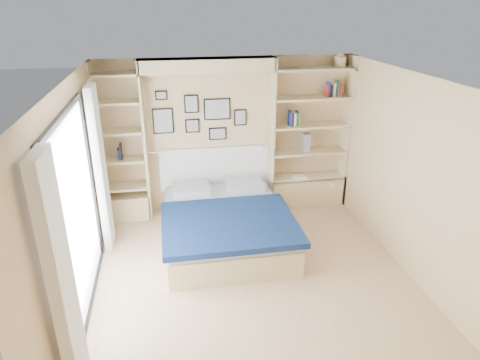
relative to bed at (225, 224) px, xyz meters
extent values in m
plane|color=tan|center=(0.21, -1.06, -0.28)|extent=(4.50, 4.50, 0.00)
plane|color=tan|center=(0.21, 1.19, 0.97)|extent=(4.00, 0.00, 4.00)
plane|color=tan|center=(0.21, -3.31, 0.97)|extent=(4.00, 0.00, 4.00)
plane|color=tan|center=(-1.79, -1.06, 0.97)|extent=(0.00, 4.50, 4.50)
plane|color=tan|center=(2.21, -1.06, 0.97)|extent=(0.00, 4.50, 4.50)
plane|color=white|center=(0.21, -1.06, 2.22)|extent=(4.50, 4.50, 0.00)
cube|color=tan|center=(-1.09, 1.01, 0.97)|extent=(0.04, 0.35, 2.50)
cube|color=tan|center=(0.91, 1.01, 0.97)|extent=(0.04, 0.35, 2.50)
cube|color=tan|center=(-0.09, 1.01, 2.12)|extent=(2.00, 0.35, 0.20)
cube|color=tan|center=(2.19, 1.01, 0.97)|extent=(0.04, 0.35, 2.50)
cube|color=tan|center=(-1.77, 1.01, 0.97)|extent=(0.04, 0.35, 2.50)
cube|color=tan|center=(1.56, 1.01, -0.03)|extent=(1.30, 0.35, 0.50)
cube|color=tan|center=(-1.44, 1.01, -0.08)|extent=(0.70, 0.35, 0.40)
cube|color=black|center=(-1.76, -1.06, 1.95)|extent=(0.04, 2.08, 0.06)
cube|color=black|center=(-1.76, -1.06, -0.25)|extent=(0.04, 2.08, 0.06)
cube|color=black|center=(-1.76, -2.08, 0.82)|extent=(0.04, 0.06, 2.20)
cube|color=black|center=(-1.76, -0.04, 0.82)|extent=(0.04, 0.06, 2.20)
cube|color=silver|center=(-1.77, -1.06, 0.84)|extent=(0.01, 2.00, 2.20)
cube|color=white|center=(-1.67, -2.36, 0.87)|extent=(0.10, 0.45, 2.30)
cube|color=white|center=(-1.67, 0.24, 0.87)|extent=(0.10, 0.45, 2.30)
cube|color=tan|center=(1.56, 1.01, 0.22)|extent=(1.30, 0.35, 0.04)
cube|color=tan|center=(1.56, 1.01, 0.67)|extent=(1.30, 0.35, 0.04)
cube|color=tan|center=(1.56, 1.01, 1.12)|extent=(1.30, 0.35, 0.04)
cube|color=tan|center=(1.56, 1.01, 1.57)|extent=(1.30, 0.35, 0.04)
cube|color=tan|center=(1.56, 1.01, 2.02)|extent=(1.30, 0.35, 0.04)
cube|color=tan|center=(-1.44, 1.01, 0.27)|extent=(0.70, 0.35, 0.04)
cube|color=tan|center=(-1.44, 1.01, 0.72)|extent=(0.70, 0.35, 0.04)
cube|color=tan|center=(-1.44, 1.01, 1.17)|extent=(0.70, 0.35, 0.04)
cube|color=tan|center=(-1.44, 1.01, 1.62)|extent=(0.70, 0.35, 0.04)
cube|color=tan|center=(-1.44, 1.01, 2.02)|extent=(0.70, 0.35, 0.04)
cube|color=tan|center=(0.00, -0.01, -0.10)|extent=(1.70, 2.13, 0.37)
cube|color=#AAB1BA|center=(0.00, -0.01, 0.14)|extent=(1.66, 2.09, 0.10)
cube|color=#0D1F43|center=(0.00, -0.38, 0.21)|extent=(1.80, 1.49, 0.08)
cube|color=#AAB1BA|center=(-0.43, 0.75, 0.25)|extent=(0.59, 0.43, 0.12)
cube|color=#AAB1BA|center=(0.43, 0.75, 0.25)|extent=(0.59, 0.43, 0.12)
cube|color=white|center=(0.00, 1.16, 0.44)|extent=(1.80, 0.04, 0.70)
cube|color=black|center=(-0.79, 1.16, 1.27)|extent=(0.32, 0.02, 0.40)
cube|color=gray|center=(-0.79, 1.15, 1.27)|extent=(0.28, 0.01, 0.36)
cube|color=black|center=(-0.34, 1.16, 1.52)|extent=(0.22, 0.02, 0.28)
cube|color=gray|center=(-0.34, 1.15, 1.52)|extent=(0.18, 0.01, 0.24)
cube|color=black|center=(-0.34, 1.16, 1.17)|extent=(0.22, 0.02, 0.22)
cube|color=gray|center=(-0.34, 1.15, 1.17)|extent=(0.18, 0.01, 0.18)
cube|color=black|center=(0.06, 1.16, 1.42)|extent=(0.42, 0.02, 0.34)
cube|color=gray|center=(0.06, 1.15, 1.42)|extent=(0.38, 0.01, 0.30)
cube|color=black|center=(0.06, 1.16, 1.02)|extent=(0.28, 0.02, 0.20)
cube|color=gray|center=(0.06, 1.15, 1.02)|extent=(0.24, 0.01, 0.16)
cube|color=black|center=(0.43, 1.16, 1.27)|extent=(0.20, 0.02, 0.26)
cube|color=gray|center=(0.43, 1.15, 1.27)|extent=(0.16, 0.01, 0.22)
cube|color=black|center=(-0.79, 1.16, 1.67)|extent=(0.18, 0.02, 0.14)
cube|color=gray|center=(-0.79, 1.15, 1.67)|extent=(0.14, 0.01, 0.10)
cylinder|color=silver|center=(-0.95, 0.94, 0.84)|extent=(0.20, 0.02, 0.02)
cone|color=white|center=(-0.85, 0.94, 0.82)|extent=(0.13, 0.12, 0.15)
cylinder|color=silver|center=(0.77, 0.94, 0.84)|extent=(0.20, 0.02, 0.02)
cone|color=white|center=(0.67, 0.94, 0.82)|extent=(0.13, 0.12, 0.15)
cube|color=navy|center=(1.21, 1.01, 1.26)|extent=(0.03, 0.15, 0.24)
cube|color=black|center=(1.24, 1.01, 1.24)|extent=(0.03, 0.15, 0.20)
cube|color=beige|center=(1.28, 1.01, 1.24)|extent=(0.04, 0.15, 0.21)
cube|color=#26593F|center=(1.33, 1.01, 1.25)|extent=(0.03, 0.15, 0.23)
cube|color=#A51E1E|center=(1.80, 1.01, 1.67)|extent=(0.02, 0.15, 0.17)
cube|color=navy|center=(1.82, 1.01, 1.70)|extent=(0.03, 0.15, 0.23)
cube|color=black|center=(1.85, 1.01, 1.68)|extent=(0.03, 0.15, 0.18)
cube|color=#BFB28C|center=(1.90, 1.01, 1.69)|extent=(0.04, 0.15, 0.20)
cube|color=#26593F|center=(1.96, 1.01, 1.71)|extent=(0.03, 0.15, 0.25)
cube|color=#A51E1E|center=(2.00, 1.01, 1.69)|extent=(0.03, 0.15, 0.20)
cube|color=navy|center=(-1.50, 1.01, 0.82)|extent=(0.02, 0.15, 0.17)
cube|color=black|center=(-1.46, 1.01, 0.86)|extent=(0.03, 0.15, 0.25)
cube|color=tan|center=(1.97, 1.01, 2.11)|extent=(0.13, 0.13, 0.15)
cone|color=tan|center=(1.97, 1.01, 2.23)|extent=(0.20, 0.20, 0.08)
cube|color=slate|center=(1.51, 1.01, 0.84)|extent=(0.12, 0.12, 0.30)
cube|color=white|center=(1.41, 0.96, 0.25)|extent=(0.22, 0.16, 0.03)
camera|label=1|loc=(-0.76, -5.42, 3.01)|focal=32.00mm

